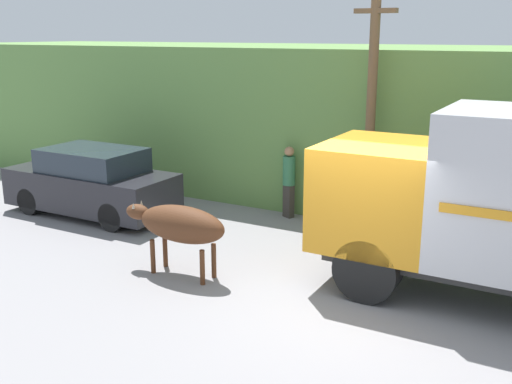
{
  "coord_description": "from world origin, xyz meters",
  "views": [
    {
      "loc": [
        3.09,
        -8.59,
        4.31
      ],
      "look_at": [
        -1.95,
        0.46,
        1.54
      ],
      "focal_mm": 42.0,
      "sensor_mm": 36.0,
      "label": 1
    }
  ],
  "objects": [
    {
      "name": "utility_pole",
      "position": [
        -0.99,
        3.79,
        2.81
      ],
      "size": [
        0.9,
        0.21,
        5.38
      ],
      "color": "brown",
      "rests_on": "ground_plane"
    },
    {
      "name": "pedestrian_on_hill",
      "position": [
        -2.94,
        3.83,
        0.97
      ],
      "size": [
        0.39,
        0.39,
        1.72
      ],
      "rotation": [
        0.0,
        0.0,
        2.72
      ],
      "color": "#38332D",
      "rests_on": "ground_plane"
    },
    {
      "name": "hillside_embankment",
      "position": [
        0.0,
        7.17,
        1.97
      ],
      "size": [
        32.0,
        6.11,
        3.95
      ],
      "color": "#608C47",
      "rests_on": "ground_plane"
    },
    {
      "name": "ground_plane",
      "position": [
        0.0,
        0.0,
        0.0
      ],
      "size": [
        60.0,
        60.0,
        0.0
      ],
      "primitive_type": "plane",
      "color": "gray"
    },
    {
      "name": "brown_cow",
      "position": [
        -3.1,
        -0.31,
        0.97
      ],
      "size": [
        2.14,
        0.67,
        1.31
      ],
      "rotation": [
        0.0,
        0.0,
        0.0
      ],
      "color": "#512D19",
      "rests_on": "ground_plane"
    },
    {
      "name": "parked_suv",
      "position": [
        -7.21,
        1.7,
        0.79
      ],
      "size": [
        4.26,
        1.72,
        1.64
      ],
      "rotation": [
        0.0,
        0.0,
        0.05
      ],
      "color": "#232328",
      "rests_on": "ground_plane"
    },
    {
      "name": "building_backdrop",
      "position": [
        -2.64,
        5.56,
        1.56
      ],
      "size": [
        6.19,
        2.7,
        3.09
      ],
      "color": "#8CC69E",
      "rests_on": "ground_plane"
    }
  ]
}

